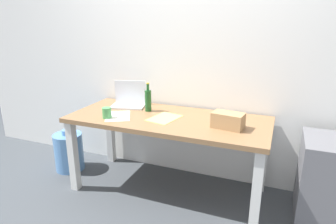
{
  "coord_description": "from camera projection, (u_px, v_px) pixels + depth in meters",
  "views": [
    {
      "loc": [
        0.9,
        -2.26,
        1.54
      ],
      "look_at": [
        0.0,
        0.0,
        0.77
      ],
      "focal_mm": 31.14,
      "sensor_mm": 36.0,
      "label": 1
    }
  ],
  "objects": [
    {
      "name": "ground_plane",
      "position": [
        168.0,
        189.0,
        2.79
      ],
      "size": [
        8.0,
        8.0,
        0.0
      ],
      "primitive_type": "plane",
      "color": "#42474C"
    },
    {
      "name": "back_wall",
      "position": [
        185.0,
        47.0,
        2.78
      ],
      "size": [
        5.2,
        0.08,
        2.6
      ],
      "primitive_type": "cube",
      "color": "white",
      "rests_on": "ground"
    },
    {
      "name": "desk",
      "position": [
        168.0,
        127.0,
        2.6
      ],
      "size": [
        1.76,
        0.75,
        0.72
      ],
      "color": "olive",
      "rests_on": "ground"
    },
    {
      "name": "laptop_left",
      "position": [
        129.0,
        100.0,
        2.9
      ],
      "size": [
        0.36,
        0.29,
        0.24
      ],
      "color": "silver",
      "rests_on": "desk"
    },
    {
      "name": "beer_bottle",
      "position": [
        148.0,
        100.0,
        2.72
      ],
      "size": [
        0.06,
        0.06,
        0.27
      ],
      "color": "#1E5123",
      "rests_on": "desk"
    },
    {
      "name": "computer_mouse",
      "position": [
        106.0,
        110.0,
        2.72
      ],
      "size": [
        0.09,
        0.11,
        0.03
      ],
      "primitive_type": "ellipsoid",
      "rotation": [
        0.0,
        0.0,
        0.28
      ],
      "color": "#724799",
      "rests_on": "desk"
    },
    {
      "name": "cardboard_box",
      "position": [
        228.0,
        120.0,
        2.3
      ],
      "size": [
        0.26,
        0.18,
        0.12
      ],
      "primitive_type": "cube",
      "rotation": [
        0.0,
        0.0,
        -0.14
      ],
      "color": "tan",
      "rests_on": "desk"
    },
    {
      "name": "coffee_mug",
      "position": [
        107.0,
        113.0,
        2.54
      ],
      "size": [
        0.08,
        0.08,
        0.09
      ],
      "primitive_type": "cylinder",
      "color": "#4C9E56",
      "rests_on": "desk"
    },
    {
      "name": "paper_sheet_center",
      "position": [
        164.0,
        118.0,
        2.55
      ],
      "size": [
        0.27,
        0.33,
        0.0
      ],
      "primitive_type": "cube",
      "rotation": [
        0.0,
        0.0,
        -0.22
      ],
      "color": "#F4E06B",
      "rests_on": "desk"
    },
    {
      "name": "paper_sheet_front_left",
      "position": [
        118.0,
        116.0,
        2.6
      ],
      "size": [
        0.33,
        0.36,
        0.0
      ],
      "primitive_type": "cube",
      "rotation": [
        0.0,
        0.0,
        0.5
      ],
      "color": "white",
      "rests_on": "desk"
    },
    {
      "name": "water_cooler_jug",
      "position": [
        69.0,
        151.0,
        3.11
      ],
      "size": [
        0.3,
        0.3,
        0.45
      ],
      "color": "#598CC6",
      "rests_on": "ground"
    },
    {
      "name": "filing_cabinet",
      "position": [
        326.0,
        181.0,
        2.26
      ],
      "size": [
        0.4,
        0.48,
        0.69
      ],
      "primitive_type": "cube",
      "color": "slate",
      "rests_on": "ground"
    }
  ]
}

